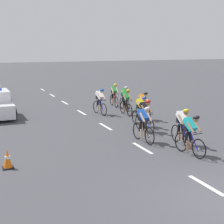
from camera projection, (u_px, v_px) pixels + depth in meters
lane_markings_centre at (92, 119)px, 19.14m from camera, size 0.14×29.60×0.01m
cyclist_lead at (191, 134)px, 12.66m from camera, size 0.45×1.72×1.56m
cyclist_second at (182, 126)px, 13.95m from camera, size 0.44×1.72×1.56m
cyclist_third at (144, 124)px, 14.39m from camera, size 0.43×1.72×1.56m
cyclist_fourth at (145, 115)px, 16.15m from camera, size 0.43×1.72×1.56m
cyclist_fifth at (141, 111)px, 17.21m from camera, size 0.44×1.72×1.56m
cyclist_sixth at (143, 105)px, 18.81m from camera, size 0.42×1.72×1.56m
cyclist_seventh at (126, 102)px, 20.06m from camera, size 0.42×1.72×1.56m
cyclist_eighth at (100, 101)px, 20.21m from camera, size 0.45×1.72×1.56m
cyclist_ninth at (125, 98)px, 21.46m from camera, size 0.44×1.72×1.56m
cyclist_tenth at (114, 95)px, 22.88m from camera, size 0.44×1.72×1.56m
traffic_cone_near at (7, 159)px, 11.36m from camera, size 0.36×0.36×0.64m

